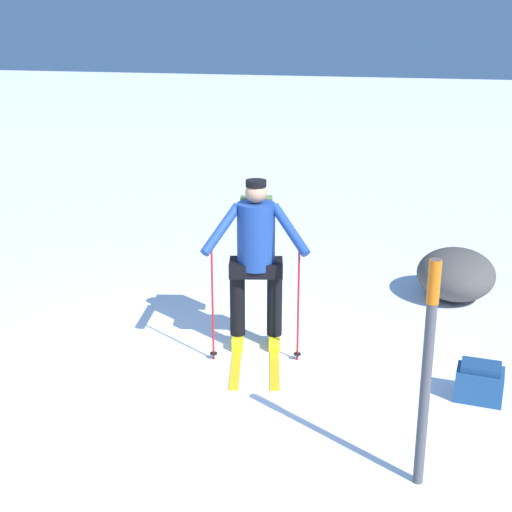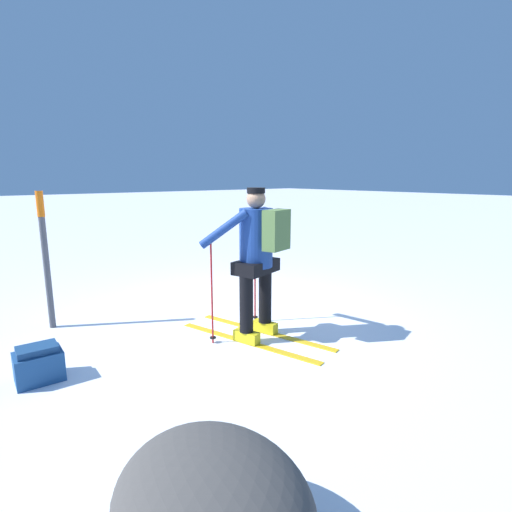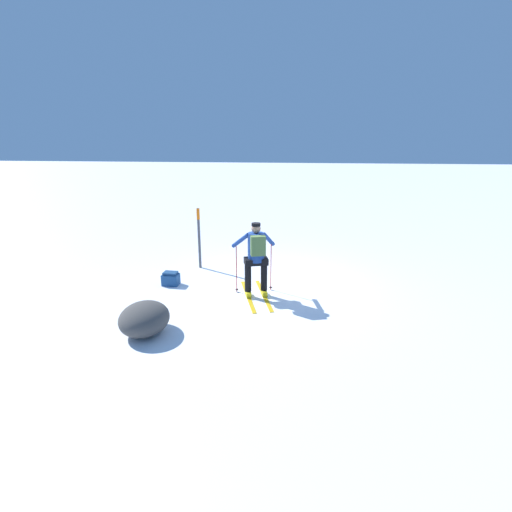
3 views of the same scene
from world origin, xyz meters
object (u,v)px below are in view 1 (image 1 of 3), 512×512
skier (256,252)px  trail_marker (428,359)px  dropped_backpack (480,382)px  rock_boulder (456,274)px

skier → trail_marker: (-1.84, -1.72, -0.03)m
dropped_backpack → rock_boulder: bearing=6.1°
skier → dropped_backpack: skier is taller
skier → dropped_backpack: (-0.50, -2.14, -0.82)m
skier → dropped_backpack: size_ratio=4.68×
dropped_backpack → trail_marker: size_ratio=0.25×
skier → trail_marker: skier is taller
dropped_backpack → trail_marker: 1.62m
dropped_backpack → skier: bearing=76.9°
dropped_backpack → trail_marker: trail_marker is taller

